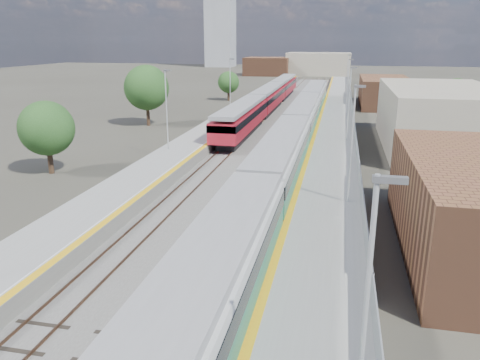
% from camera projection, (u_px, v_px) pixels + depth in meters
% --- Properties ---
extents(ground, '(320.00, 320.00, 0.00)m').
position_uv_depth(ground, '(292.00, 133.00, 58.20)').
color(ground, '#47443A').
rests_on(ground, ground).
extents(ballast_bed, '(10.50, 155.00, 0.06)m').
position_uv_depth(ballast_bed, '(276.00, 128.00, 60.98)').
color(ballast_bed, '#565451').
rests_on(ballast_bed, ground).
extents(tracks, '(8.96, 160.00, 0.17)m').
position_uv_depth(tracks, '(283.00, 125.00, 62.41)').
color(tracks, '#4C3323').
rests_on(tracks, ground).
extents(platform_right, '(4.70, 155.00, 8.52)m').
position_uv_depth(platform_right, '(335.00, 126.00, 59.31)').
color(platform_right, slate).
rests_on(platform_right, ground).
extents(platform_left, '(4.30, 155.00, 8.52)m').
position_uv_depth(platform_left, '(226.00, 123.00, 62.20)').
color(platform_left, slate).
rests_on(platform_left, ground).
extents(buildings, '(72.00, 185.50, 40.00)m').
position_uv_depth(buildings, '(264.00, 41.00, 141.68)').
color(buildings, brown).
rests_on(buildings, ground).
extents(green_train, '(3.05, 84.77, 3.36)m').
position_uv_depth(green_train, '(295.00, 132.00, 46.16)').
color(green_train, black).
rests_on(green_train, ground).
extents(red_train, '(2.99, 60.65, 3.78)m').
position_uv_depth(red_train, '(268.00, 98.00, 74.09)').
color(red_train, black).
rests_on(red_train, ground).
extents(tree_a, '(4.62, 4.62, 6.26)m').
position_uv_depth(tree_a, '(46.00, 128.00, 39.39)').
color(tree_a, '#382619').
rests_on(tree_a, ground).
extents(tree_b, '(5.89, 5.89, 7.99)m').
position_uv_depth(tree_b, '(147.00, 88.00, 61.44)').
color(tree_b, '#382619').
rests_on(tree_b, ground).
extents(tree_c, '(4.01, 4.01, 5.43)m').
position_uv_depth(tree_c, '(229.00, 82.00, 87.58)').
color(tree_c, '#382619').
rests_on(tree_c, ground).
extents(tree_d, '(4.62, 4.62, 6.26)m').
position_uv_depth(tree_d, '(456.00, 96.00, 61.83)').
color(tree_d, '#382619').
rests_on(tree_d, ground).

